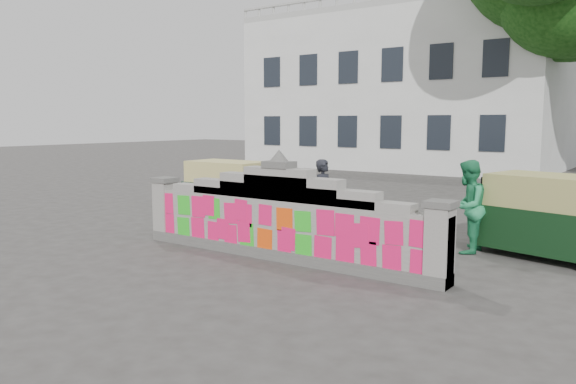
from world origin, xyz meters
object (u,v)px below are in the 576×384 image
(cyclist_bike, at_px, (324,222))
(rickshaw_left, at_px, (229,187))
(rickshaw_right, at_px, (549,215))
(cyclist_rider, at_px, (324,208))
(pedestrian, at_px, (467,207))

(cyclist_bike, distance_m, rickshaw_left, 4.23)
(rickshaw_left, xyz_separation_m, rickshaw_right, (7.97, -0.17, 0.04))
(rickshaw_right, bearing_deg, rickshaw_left, 12.06)
(cyclist_rider, bearing_deg, rickshaw_left, 67.90)
(cyclist_bike, relative_size, cyclist_rider, 1.12)
(cyclist_rider, xyz_separation_m, pedestrian, (2.67, 0.89, 0.15))
(rickshaw_left, distance_m, rickshaw_right, 7.98)
(rickshaw_right, bearing_deg, cyclist_bike, 31.83)
(cyclist_bike, height_order, rickshaw_right, rickshaw_right)
(pedestrian, distance_m, rickshaw_right, 1.45)
(cyclist_rider, bearing_deg, cyclist_bike, -0.00)
(pedestrian, height_order, rickshaw_left, pedestrian)
(rickshaw_left, bearing_deg, rickshaw_right, -1.53)
(cyclist_rider, height_order, rickshaw_left, cyclist_rider)
(pedestrian, relative_size, rickshaw_left, 0.68)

